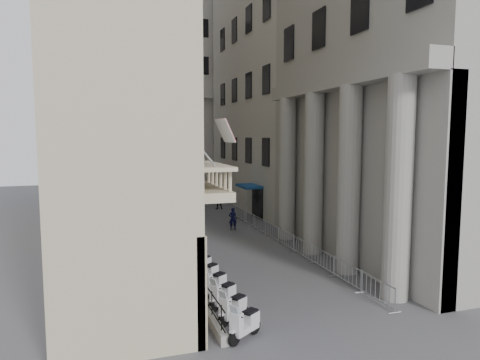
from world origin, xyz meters
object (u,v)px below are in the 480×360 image
object	(u,v)px
pedestrian_b	(218,199)
info_kiosk	(165,229)
scooter_0	(245,339)
street_lamp	(176,166)
pedestrian_a	(233,219)
security_tent	(158,190)

from	to	relation	value
pedestrian_b	info_kiosk	bearing A→B (deg)	67.63
scooter_0	pedestrian_b	xyz separation A→B (m)	(6.24, 27.26, 0.97)
scooter_0	info_kiosk	size ratio (longest dim) A/B	0.82
street_lamp	pedestrian_a	world-z (taller)	street_lamp
street_lamp	scooter_0	bearing A→B (deg)	-77.94
scooter_0	pedestrian_a	size ratio (longest dim) A/B	0.85
pedestrian_b	scooter_0	bearing A→B (deg)	84.83
scooter_0	pedestrian_b	distance (m)	27.99
street_lamp	pedestrian_a	bearing A→B (deg)	-40.65
scooter_0	security_tent	bearing A→B (deg)	-33.37
security_tent	street_lamp	bearing A→B (deg)	-52.71
info_kiosk	pedestrian_b	bearing A→B (deg)	74.69
scooter_0	info_kiosk	world-z (taller)	info_kiosk
pedestrian_a	pedestrian_b	bearing A→B (deg)	-79.81
security_tent	pedestrian_a	bearing A→B (deg)	-55.04
pedestrian_a	pedestrian_b	size ratio (longest dim) A/B	0.91
street_lamp	pedestrian_b	size ratio (longest dim) A/B	4.16
scooter_0	security_tent	xyz separation A→B (m)	(-0.10, 24.52, 2.47)
street_lamp	info_kiosk	world-z (taller)	street_lamp
scooter_0	info_kiosk	xyz separation A→B (m)	(-0.74, 15.22, 0.92)
street_lamp	pedestrian_b	xyz separation A→B (m)	(4.98, 4.52, -3.84)
scooter_0	street_lamp	bearing A→B (deg)	-36.74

